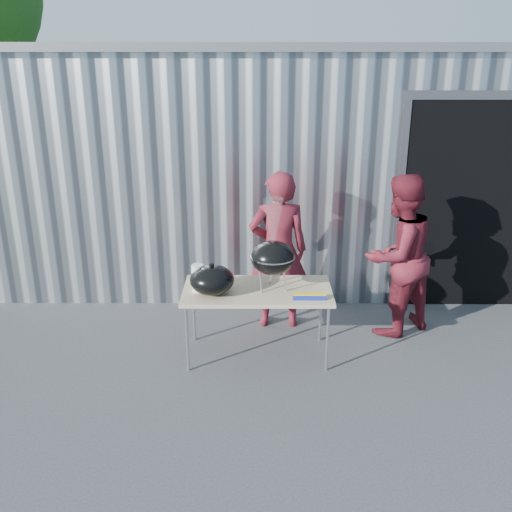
{
  "coord_description": "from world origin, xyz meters",
  "views": [
    {
      "loc": [
        0.37,
        -4.87,
        3.05
      ],
      "look_at": [
        0.36,
        0.57,
        1.05
      ],
      "focal_mm": 40.0,
      "sensor_mm": 36.0,
      "label": 1
    }
  ],
  "objects_px": {
    "person_cook": "(278,251)",
    "kettle_grill": "(273,250)",
    "folding_table": "(257,293)",
    "person_bystander": "(398,256)"
  },
  "relations": [
    {
      "from": "person_cook",
      "to": "kettle_grill",
      "type": "bearing_deg",
      "value": 80.07
    },
    {
      "from": "folding_table",
      "to": "person_bystander",
      "type": "height_order",
      "value": "person_bystander"
    },
    {
      "from": "kettle_grill",
      "to": "person_cook",
      "type": "xyz_separation_m",
      "value": [
        0.08,
        0.71,
        -0.26
      ]
    },
    {
      "from": "person_cook",
      "to": "person_bystander",
      "type": "distance_m",
      "value": 1.31
    },
    {
      "from": "person_cook",
      "to": "person_bystander",
      "type": "relative_size",
      "value": 1.0
    },
    {
      "from": "kettle_grill",
      "to": "person_bystander",
      "type": "height_order",
      "value": "person_bystander"
    },
    {
      "from": "folding_table",
      "to": "person_cook",
      "type": "relative_size",
      "value": 0.83
    },
    {
      "from": "person_cook",
      "to": "person_bystander",
      "type": "height_order",
      "value": "person_cook"
    },
    {
      "from": "kettle_grill",
      "to": "person_bystander",
      "type": "distance_m",
      "value": 1.52
    },
    {
      "from": "person_bystander",
      "to": "person_cook",
      "type": "bearing_deg",
      "value": -39.5
    }
  ]
}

